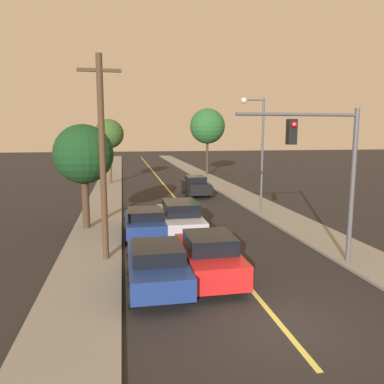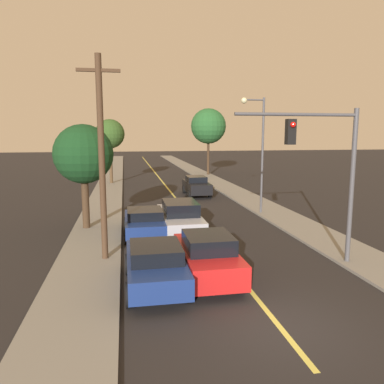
{
  "view_description": "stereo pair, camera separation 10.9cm",
  "coord_description": "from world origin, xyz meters",
  "px_view_note": "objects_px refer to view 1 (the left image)",
  "views": [
    {
      "loc": [
        -3.98,
        -8.58,
        4.99
      ],
      "look_at": [
        0.0,
        12.82,
        1.6
      ],
      "focal_mm": 35.0,
      "sensor_mm": 36.0,
      "label": 1
    },
    {
      "loc": [
        -3.87,
        -8.6,
        4.99
      ],
      "look_at": [
        0.0,
        12.82,
        1.6
      ],
      "focal_mm": 35.0,
      "sensor_mm": 36.0,
      "label": 2
    }
  ],
  "objects_px": {
    "tree_right_near": "(207,126)",
    "car_far_oncoming": "(196,186)",
    "car_near_lane_second": "(180,216)",
    "car_near_lane_front": "(209,256)",
    "car_outer_lane_front": "(157,264)",
    "tree_left_far": "(109,134)",
    "traffic_signal_mast": "(327,159)",
    "car_outer_lane_second": "(145,222)",
    "streetlamp_right": "(258,140)",
    "tree_left_near": "(84,155)",
    "utility_pole_left": "(102,156)"
  },
  "relations": [
    {
      "from": "tree_right_near",
      "to": "car_far_oncoming",
      "type": "bearing_deg",
      "value": -106.33
    },
    {
      "from": "car_near_lane_second",
      "to": "car_far_oncoming",
      "type": "relative_size",
      "value": 1.16
    },
    {
      "from": "car_near_lane_front",
      "to": "car_outer_lane_front",
      "type": "relative_size",
      "value": 0.98
    },
    {
      "from": "car_near_lane_front",
      "to": "tree_left_far",
      "type": "distance_m",
      "value": 26.68
    },
    {
      "from": "car_near_lane_front",
      "to": "traffic_signal_mast",
      "type": "distance_m",
      "value": 5.63
    },
    {
      "from": "car_outer_lane_front",
      "to": "car_outer_lane_second",
      "type": "xyz_separation_m",
      "value": [
        -0.0,
        6.39,
        -0.07
      ]
    },
    {
      "from": "car_outer_lane_front",
      "to": "tree_left_far",
      "type": "xyz_separation_m",
      "value": [
        -2.24,
        26.43,
        4.15
      ]
    },
    {
      "from": "car_outer_lane_front",
      "to": "traffic_signal_mast",
      "type": "xyz_separation_m",
      "value": [
        6.39,
        0.96,
        3.27
      ]
    },
    {
      "from": "car_far_oncoming",
      "to": "streetlamp_right",
      "type": "bearing_deg",
      "value": 106.34
    },
    {
      "from": "traffic_signal_mast",
      "to": "tree_left_near",
      "type": "xyz_separation_m",
      "value": [
        -9.34,
        7.18,
        -0.13
      ]
    },
    {
      "from": "utility_pole_left",
      "to": "tree_left_far",
      "type": "bearing_deg",
      "value": 91.19
    },
    {
      "from": "tree_left_far",
      "to": "traffic_signal_mast",
      "type": "bearing_deg",
      "value": -71.28
    },
    {
      "from": "car_near_lane_front",
      "to": "car_outer_lane_front",
      "type": "xyz_separation_m",
      "value": [
        -1.81,
        -0.39,
        -0.03
      ]
    },
    {
      "from": "car_outer_lane_front",
      "to": "tree_left_near",
      "type": "distance_m",
      "value": 9.22
    },
    {
      "from": "tree_left_near",
      "to": "utility_pole_left",
      "type": "bearing_deg",
      "value": -76.95
    },
    {
      "from": "car_outer_lane_front",
      "to": "tree_right_near",
      "type": "relative_size",
      "value": 0.54
    },
    {
      "from": "car_near_lane_front",
      "to": "streetlamp_right",
      "type": "height_order",
      "value": "streetlamp_right"
    },
    {
      "from": "tree_right_near",
      "to": "car_near_lane_front",
      "type": "bearing_deg",
      "value": -102.73
    },
    {
      "from": "tree_left_near",
      "to": "tree_left_far",
      "type": "distance_m",
      "value": 18.33
    },
    {
      "from": "car_near_lane_second",
      "to": "car_outer_lane_second",
      "type": "relative_size",
      "value": 1.26
    },
    {
      "from": "car_near_lane_second",
      "to": "tree_left_near",
      "type": "xyz_separation_m",
      "value": [
        -4.77,
        1.3,
        3.12
      ]
    },
    {
      "from": "traffic_signal_mast",
      "to": "utility_pole_left",
      "type": "height_order",
      "value": "utility_pole_left"
    },
    {
      "from": "traffic_signal_mast",
      "to": "car_near_lane_second",
      "type": "bearing_deg",
      "value": 127.88
    },
    {
      "from": "tree_left_far",
      "to": "streetlamp_right",
      "type": "bearing_deg",
      "value": -60.06
    },
    {
      "from": "car_near_lane_second",
      "to": "streetlamp_right",
      "type": "bearing_deg",
      "value": 32.36
    },
    {
      "from": "streetlamp_right",
      "to": "tree_right_near",
      "type": "relative_size",
      "value": 0.89
    },
    {
      "from": "car_outer_lane_front",
      "to": "car_near_lane_second",
      "type": "bearing_deg",
      "value": 75.14
    },
    {
      "from": "car_outer_lane_front",
      "to": "traffic_signal_mast",
      "type": "bearing_deg",
      "value": 8.55
    },
    {
      "from": "streetlamp_right",
      "to": "car_far_oncoming",
      "type": "bearing_deg",
      "value": 106.34
    },
    {
      "from": "car_near_lane_second",
      "to": "car_outer_lane_front",
      "type": "xyz_separation_m",
      "value": [
        -1.81,
        -6.84,
        -0.03
      ]
    },
    {
      "from": "car_near_lane_second",
      "to": "tree_left_near",
      "type": "relative_size",
      "value": 0.96
    },
    {
      "from": "car_far_oncoming",
      "to": "tree_left_near",
      "type": "relative_size",
      "value": 0.83
    },
    {
      "from": "car_outer_lane_second",
      "to": "utility_pole_left",
      "type": "relative_size",
      "value": 0.52
    },
    {
      "from": "car_near_lane_front",
      "to": "traffic_signal_mast",
      "type": "relative_size",
      "value": 0.71
    },
    {
      "from": "utility_pole_left",
      "to": "car_near_lane_second",
      "type": "bearing_deg",
      "value": 47.34
    },
    {
      "from": "tree_left_near",
      "to": "car_far_oncoming",
      "type": "bearing_deg",
      "value": 51.71
    },
    {
      "from": "car_near_lane_second",
      "to": "car_outer_lane_front",
      "type": "relative_size",
      "value": 1.22
    },
    {
      "from": "car_far_oncoming",
      "to": "tree_left_far",
      "type": "relative_size",
      "value": 0.7
    },
    {
      "from": "utility_pole_left",
      "to": "tree_left_far",
      "type": "distance_m",
      "value": 23.49
    },
    {
      "from": "car_outer_lane_second",
      "to": "tree_left_far",
      "type": "distance_m",
      "value": 20.6
    },
    {
      "from": "car_near_lane_second",
      "to": "tree_right_near",
      "type": "height_order",
      "value": "tree_right_near"
    },
    {
      "from": "car_near_lane_second",
      "to": "streetlamp_right",
      "type": "xyz_separation_m",
      "value": [
        5.3,
        3.36,
        3.78
      ]
    },
    {
      "from": "utility_pole_left",
      "to": "tree_left_far",
      "type": "height_order",
      "value": "utility_pole_left"
    },
    {
      "from": "car_near_lane_front",
      "to": "tree_right_near",
      "type": "distance_m",
      "value": 33.25
    },
    {
      "from": "car_near_lane_front",
      "to": "utility_pole_left",
      "type": "height_order",
      "value": "utility_pole_left"
    },
    {
      "from": "car_outer_lane_front",
      "to": "tree_left_near",
      "type": "xyz_separation_m",
      "value": [
        -2.95,
        8.14,
        3.14
      ]
    },
    {
      "from": "car_near_lane_front",
      "to": "car_outer_lane_front",
      "type": "distance_m",
      "value": 1.86
    },
    {
      "from": "car_far_oncoming",
      "to": "tree_left_far",
      "type": "xyz_separation_m",
      "value": [
        -7.07,
        8.44,
        4.13
      ]
    },
    {
      "from": "tree_left_near",
      "to": "tree_left_far",
      "type": "relative_size",
      "value": 0.85
    },
    {
      "from": "traffic_signal_mast",
      "to": "tree_left_far",
      "type": "relative_size",
      "value": 0.92
    }
  ]
}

